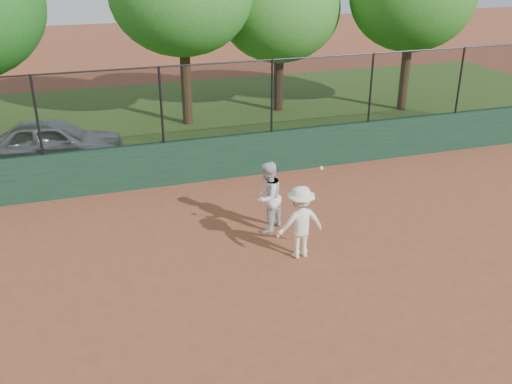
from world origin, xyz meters
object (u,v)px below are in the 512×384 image
object	(u,v)px
player_second	(268,197)
player_main	(300,222)
parked_car	(54,142)
tree_3	(280,9)

from	to	relation	value
player_second	player_main	distance (m)	1.33
parked_car	player_second	world-z (taller)	player_second
parked_car	player_main	world-z (taller)	player_main
player_second	tree_3	distance (m)	10.48
parked_car	player_main	size ratio (longest dim) A/B	1.91
parked_car	player_main	distance (m)	8.70
player_main	tree_3	world-z (taller)	tree_3
tree_3	parked_car	bearing A→B (deg)	-157.68
parked_car	tree_3	distance (m)	9.43
player_main	tree_3	bearing A→B (deg)	72.04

